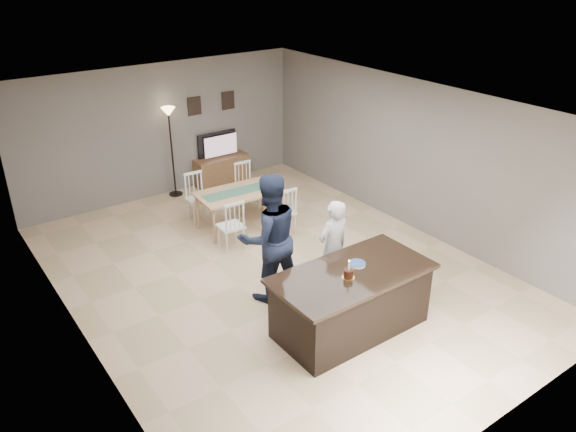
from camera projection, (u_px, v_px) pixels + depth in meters
floor at (275, 272)px, 8.99m from camera, size 8.00×8.00×0.00m
room_shell at (274, 175)px, 8.26m from camera, size 8.00×8.00×8.00m
kitchen_island at (351, 300)px, 7.48m from camera, size 2.15×1.10×0.90m
tv_console at (222, 170)px, 12.25m from camera, size 1.20×0.40×0.60m
television at (219, 145)px, 12.06m from camera, size 0.91×0.12×0.53m
tv_screen_glow at (221, 146)px, 11.99m from camera, size 0.78×0.00×0.78m
picture_frames at (212, 103)px, 11.74m from camera, size 1.10×0.02×0.38m
doorway at (149, 360)px, 5.19m from camera, size 0.00×2.10×2.65m
woman at (333, 248)px, 8.15m from camera, size 0.57×0.39×1.51m
man at (269, 238)px, 7.99m from camera, size 1.06×0.89×1.94m
birthday_cake at (348, 273)px, 7.13m from camera, size 0.17×0.17×0.26m
plate_stack at (357, 264)px, 7.43m from camera, size 0.23×0.23×0.04m
dining_table at (239, 198)px, 10.20m from camera, size 1.57×1.79×0.93m
floor_lamp at (170, 128)px, 11.18m from camera, size 0.28×0.28×1.87m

